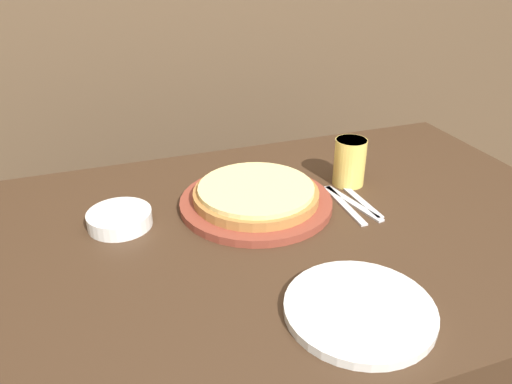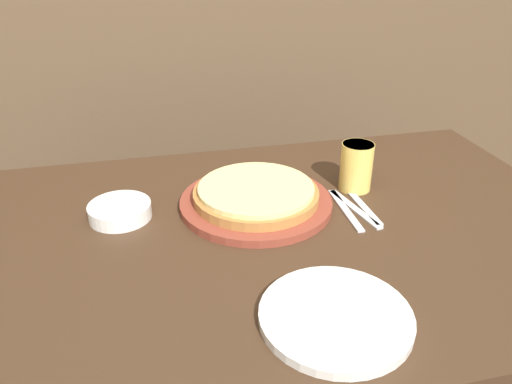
{
  "view_description": "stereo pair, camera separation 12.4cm",
  "coord_description": "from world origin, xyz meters",
  "px_view_note": "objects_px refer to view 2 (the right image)",
  "views": [
    {
      "loc": [
        -0.41,
        -0.91,
        1.35
      ],
      "look_at": [
        -0.04,
        0.12,
        0.77
      ],
      "focal_mm": 35.0,
      "sensor_mm": 36.0,
      "label": 1
    },
    {
      "loc": [
        -0.29,
        -0.95,
        1.35
      ],
      "look_at": [
        -0.04,
        0.12,
        0.77
      ],
      "focal_mm": 35.0,
      "sensor_mm": 36.0,
      "label": 2
    }
  ],
  "objects_px": {
    "pizza_on_board": "(256,197)",
    "side_bowl": "(120,211)",
    "beer_glass": "(356,165)",
    "dinner_knife": "(355,209)",
    "dinner_plate": "(336,316)",
    "fork": "(345,210)",
    "spoon": "(364,207)"
  },
  "relations": [
    {
      "from": "pizza_on_board",
      "to": "side_bowl",
      "type": "distance_m",
      "value": 0.33
    },
    {
      "from": "beer_glass",
      "to": "dinner_knife",
      "type": "bearing_deg",
      "value": -112.37
    },
    {
      "from": "dinner_plate",
      "to": "beer_glass",
      "type": "bearing_deg",
      "value": 63.41
    },
    {
      "from": "pizza_on_board",
      "to": "fork",
      "type": "height_order",
      "value": "pizza_on_board"
    },
    {
      "from": "dinner_knife",
      "to": "spoon",
      "type": "relative_size",
      "value": 1.17
    },
    {
      "from": "dinner_plate",
      "to": "spoon",
      "type": "height_order",
      "value": "dinner_plate"
    },
    {
      "from": "side_bowl",
      "to": "fork",
      "type": "relative_size",
      "value": 0.72
    },
    {
      "from": "spoon",
      "to": "fork",
      "type": "bearing_deg",
      "value": 180.0
    },
    {
      "from": "beer_glass",
      "to": "spoon",
      "type": "distance_m",
      "value": 0.13
    },
    {
      "from": "side_bowl",
      "to": "dinner_knife",
      "type": "height_order",
      "value": "side_bowl"
    },
    {
      "from": "dinner_knife",
      "to": "beer_glass",
      "type": "bearing_deg",
      "value": 67.63
    },
    {
      "from": "fork",
      "to": "dinner_knife",
      "type": "height_order",
      "value": "same"
    },
    {
      "from": "dinner_plate",
      "to": "fork",
      "type": "xyz_separation_m",
      "value": [
        0.17,
        0.36,
        -0.01
      ]
    },
    {
      "from": "beer_glass",
      "to": "pizza_on_board",
      "type": "bearing_deg",
      "value": -173.01
    },
    {
      "from": "beer_glass",
      "to": "side_bowl",
      "type": "distance_m",
      "value": 0.62
    },
    {
      "from": "beer_glass",
      "to": "dinner_plate",
      "type": "distance_m",
      "value": 0.53
    },
    {
      "from": "side_bowl",
      "to": "fork",
      "type": "xyz_separation_m",
      "value": [
        0.54,
        -0.09,
        -0.02
      ]
    },
    {
      "from": "pizza_on_board",
      "to": "dinner_knife",
      "type": "bearing_deg",
      "value": -17.38
    },
    {
      "from": "dinner_plate",
      "to": "spoon",
      "type": "xyz_separation_m",
      "value": [
        0.22,
        0.36,
        -0.01
      ]
    },
    {
      "from": "pizza_on_board",
      "to": "dinner_knife",
      "type": "xyz_separation_m",
      "value": [
        0.24,
        -0.07,
        -0.02
      ]
    },
    {
      "from": "dinner_plate",
      "to": "pizza_on_board",
      "type": "bearing_deg",
      "value": 95.75
    },
    {
      "from": "dinner_knife",
      "to": "spoon",
      "type": "xyz_separation_m",
      "value": [
        0.02,
        -0.0,
        0.0
      ]
    },
    {
      "from": "side_bowl",
      "to": "beer_glass",
      "type": "bearing_deg",
      "value": 1.27
    },
    {
      "from": "spoon",
      "to": "dinner_knife",
      "type": "bearing_deg",
      "value": 180.0
    },
    {
      "from": "side_bowl",
      "to": "dinner_knife",
      "type": "xyz_separation_m",
      "value": [
        0.57,
        -0.09,
        -0.02
      ]
    },
    {
      "from": "pizza_on_board",
      "to": "dinner_plate",
      "type": "relative_size",
      "value": 1.38
    },
    {
      "from": "pizza_on_board",
      "to": "spoon",
      "type": "bearing_deg",
      "value": -15.8
    },
    {
      "from": "fork",
      "to": "beer_glass",
      "type": "bearing_deg",
      "value": 57.27
    },
    {
      "from": "beer_glass",
      "to": "spoon",
      "type": "relative_size",
      "value": 0.73
    },
    {
      "from": "spoon",
      "to": "pizza_on_board",
      "type": "bearing_deg",
      "value": 164.2
    },
    {
      "from": "pizza_on_board",
      "to": "beer_glass",
      "type": "bearing_deg",
      "value": 6.99
    },
    {
      "from": "pizza_on_board",
      "to": "dinner_plate",
      "type": "bearing_deg",
      "value": -84.25
    }
  ]
}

